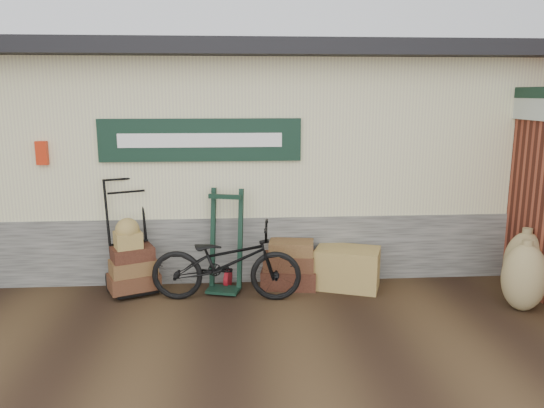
# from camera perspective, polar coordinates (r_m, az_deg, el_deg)

# --- Properties ---
(ground) EXTENTS (80.00, 80.00, 0.00)m
(ground) POSITION_cam_1_polar(r_m,az_deg,el_deg) (6.45, -5.03, -11.42)
(ground) COLOR black
(ground) RESTS_ON ground
(station_building) EXTENTS (14.40, 4.10, 3.20)m
(station_building) POSITION_cam_1_polar(r_m,az_deg,el_deg) (8.72, -4.99, 5.68)
(station_building) COLOR #4C4C47
(station_building) RESTS_ON ground
(porter_trolley) EXTENTS (0.91, 0.81, 1.50)m
(porter_trolley) POSITION_cam_1_polar(r_m,az_deg,el_deg) (7.10, -15.17, -3.21)
(porter_trolley) COLOR black
(porter_trolley) RESTS_ON ground
(green_barrow) EXTENTS (0.57, 0.52, 1.33)m
(green_barrow) POSITION_cam_1_polar(r_m,az_deg,el_deg) (6.90, -5.02, -3.97)
(green_barrow) COLOR black
(green_barrow) RESTS_ON ground
(suitcase_stack) EXTENTS (0.78, 0.56, 0.64)m
(suitcase_stack) POSITION_cam_1_polar(r_m,az_deg,el_deg) (7.10, 1.84, -6.42)
(suitcase_stack) COLOR #371911
(suitcase_stack) RESTS_ON ground
(wicker_hamper) EXTENTS (0.95, 0.78, 0.54)m
(wicker_hamper) POSITION_cam_1_polar(r_m,az_deg,el_deg) (7.16, 8.10, -6.82)
(wicker_hamper) COLOR olive
(wicker_hamper) RESTS_ON ground
(bicycle) EXTENTS (0.80, 1.91, 1.09)m
(bicycle) POSITION_cam_1_polar(r_m,az_deg,el_deg) (6.62, -4.95, -5.79)
(bicycle) COLOR black
(bicycle) RESTS_ON ground
(burlap_sack_left) EXTENTS (0.59, 0.52, 0.82)m
(burlap_sack_left) POSITION_cam_1_polar(r_m,az_deg,el_deg) (7.54, 25.50, -5.78)
(burlap_sack_left) COLOR olive
(burlap_sack_left) RESTS_ON ground
(burlap_sack_right) EXTENTS (0.64, 0.60, 0.82)m
(burlap_sack_right) POSITION_cam_1_polar(r_m,az_deg,el_deg) (6.98, 25.49, -7.14)
(burlap_sack_right) COLOR olive
(burlap_sack_right) RESTS_ON ground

